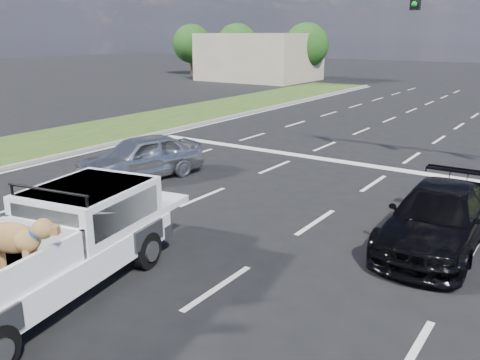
# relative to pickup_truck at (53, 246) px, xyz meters

# --- Properties ---
(ground) EXTENTS (160.00, 160.00, 0.00)m
(ground) POSITION_rel_pickup_truck_xyz_m (0.46, 1.76, -0.91)
(ground) COLOR black
(ground) RESTS_ON ground
(road_markings) EXTENTS (17.75, 60.00, 0.01)m
(road_markings) POSITION_rel_pickup_truck_xyz_m (0.46, 8.32, -0.90)
(road_markings) COLOR silver
(road_markings) RESTS_ON ground
(grass_median_left) EXTENTS (5.00, 60.00, 0.10)m
(grass_median_left) POSITION_rel_pickup_truck_xyz_m (-11.04, 7.76, -0.86)
(grass_median_left) COLOR #284214
(grass_median_left) RESTS_ON ground
(curb_left) EXTENTS (0.15, 60.00, 0.14)m
(curb_left) POSITION_rel_pickup_truck_xyz_m (-8.59, 7.76, -0.84)
(curb_left) COLOR gray
(curb_left) RESTS_ON ground
(building_left) EXTENTS (10.00, 8.00, 4.40)m
(building_left) POSITION_rel_pickup_truck_xyz_m (-19.54, 37.76, 1.29)
(building_left) COLOR tan
(building_left) RESTS_ON ground
(tree_far_a) EXTENTS (4.20, 4.20, 5.40)m
(tree_far_a) POSITION_rel_pickup_truck_xyz_m (-29.54, 39.76, 2.38)
(tree_far_a) COLOR #332114
(tree_far_a) RESTS_ON ground
(tree_far_b) EXTENTS (4.20, 4.20, 5.40)m
(tree_far_b) POSITION_rel_pickup_truck_xyz_m (-23.54, 39.76, 2.38)
(tree_far_b) COLOR #332114
(tree_far_b) RESTS_ON ground
(tree_far_c) EXTENTS (4.20, 4.20, 5.40)m
(tree_far_c) POSITION_rel_pickup_truck_xyz_m (-15.54, 39.76, 2.38)
(tree_far_c) COLOR #332114
(tree_far_c) RESTS_ON ground
(pickup_truck) EXTENTS (2.73, 5.41, 1.94)m
(pickup_truck) POSITION_rel_pickup_truck_xyz_m (0.00, 0.00, 0.00)
(pickup_truck) COLOR black
(pickup_truck) RESTS_ON ground
(silver_sedan) EXTENTS (2.70, 4.34, 1.38)m
(silver_sedan) POSITION_rel_pickup_truck_xyz_m (-4.10, 6.20, -0.22)
(silver_sedan) COLOR #AFB2B7
(silver_sedan) RESTS_ON ground
(black_coupe) EXTENTS (1.93, 4.55, 1.31)m
(black_coupe) POSITION_rel_pickup_truck_xyz_m (4.98, 5.87, -0.25)
(black_coupe) COLOR black
(black_coupe) RESTS_ON ground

